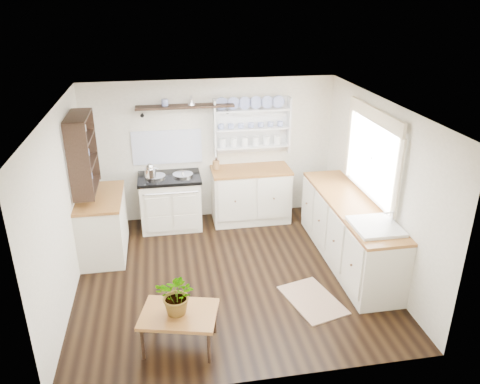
{
  "coord_description": "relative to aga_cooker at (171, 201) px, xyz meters",
  "views": [
    {
      "loc": [
        -0.78,
        -5.32,
        3.54
      ],
      "look_at": [
        0.19,
        0.25,
        1.1
      ],
      "focal_mm": 35.0,
      "sensor_mm": 36.0,
      "label": 1
    }
  ],
  "objects": [
    {
      "name": "belfast_sink",
      "position": [
        2.41,
        -2.22,
        0.36
      ],
      "size": [
        0.55,
        0.6,
        0.45
      ],
      "color": "white",
      "rests_on": "right_cabinets"
    },
    {
      "name": "utensil_crock",
      "position": [
        0.75,
        0.11,
        0.53
      ],
      "size": [
        0.11,
        0.11,
        0.13
      ],
      "primitive_type": "cylinder",
      "color": "brown",
      "rests_on": "back_cabinets"
    },
    {
      "name": "ceiling",
      "position": [
        0.71,
        -1.57,
        1.86
      ],
      "size": [
        4.0,
        3.8,
        0.01
      ],
      "primitive_type": "cube",
      "color": "white",
      "rests_on": "wall_back"
    },
    {
      "name": "back_cabinets",
      "position": [
        1.31,
        0.03,
        0.02
      ],
      "size": [
        1.27,
        0.63,
        0.9
      ],
      "color": "beige",
      "rests_on": "floor"
    },
    {
      "name": "window",
      "position": [
        2.66,
        -1.42,
        1.12
      ],
      "size": [
        0.08,
        1.55,
        1.22
      ],
      "color": "white",
      "rests_on": "wall_right"
    },
    {
      "name": "wall_back",
      "position": [
        0.71,
        0.33,
        0.71
      ],
      "size": [
        4.0,
        0.02,
        2.3
      ],
      "primitive_type": "cube",
      "color": "beige",
      "rests_on": "ground"
    },
    {
      "name": "floor_rug",
      "position": [
        1.64,
        -2.32,
        -0.44
      ],
      "size": [
        0.75,
        0.96,
        0.02
      ],
      "primitive_type": "cube",
      "rotation": [
        0.0,
        0.0,
        0.26
      ],
      "color": "brown",
      "rests_on": "floor"
    },
    {
      "name": "center_table",
      "position": [
        -0.02,
        -2.84,
        -0.06
      ],
      "size": [
        0.91,
        0.74,
        0.43
      ],
      "rotation": [
        0.0,
        0.0,
        -0.25
      ],
      "color": "brown",
      "rests_on": "floor"
    },
    {
      "name": "right_cabinets",
      "position": [
        2.41,
        -1.47,
        0.02
      ],
      "size": [
        0.62,
        2.43,
        0.9
      ],
      "color": "beige",
      "rests_on": "floor"
    },
    {
      "name": "wall_left",
      "position": [
        -1.29,
        -1.57,
        0.71
      ],
      "size": [
        0.02,
        3.8,
        2.3
      ],
      "primitive_type": "cube",
      "color": "beige",
      "rests_on": "ground"
    },
    {
      "name": "kettle",
      "position": [
        -0.28,
        -0.12,
        0.59
      ],
      "size": [
        0.17,
        0.17,
        0.21
      ],
      "primitive_type": null,
      "color": "silver",
      "rests_on": "aga_cooker"
    },
    {
      "name": "left_shelving",
      "position": [
        -1.13,
        -0.67,
        1.11
      ],
      "size": [
        0.28,
        0.8,
        1.05
      ],
      "primitive_type": "cube",
      "color": "black",
      "rests_on": "wall_left"
    },
    {
      "name": "potted_plant",
      "position": [
        -0.02,
        -2.84,
        0.22
      ],
      "size": [
        0.53,
        0.5,
        0.46
      ],
      "primitive_type": "imported",
      "rotation": [
        0.0,
        0.0,
        -0.46
      ],
      "color": "#3F7233",
      "rests_on": "center_table"
    },
    {
      "name": "left_cabinets",
      "position": [
        -0.99,
        -0.67,
        0.02
      ],
      "size": [
        0.62,
        1.13,
        0.9
      ],
      "color": "beige",
      "rests_on": "floor"
    },
    {
      "name": "plate_rack",
      "position": [
        1.36,
        0.29,
        1.11
      ],
      "size": [
        1.2,
        0.22,
        0.9
      ],
      "color": "white",
      "rests_on": "wall_back"
    },
    {
      "name": "high_shelf",
      "position": [
        0.31,
        0.21,
        1.46
      ],
      "size": [
        1.5,
        0.29,
        0.16
      ],
      "color": "black",
      "rests_on": "wall_back"
    },
    {
      "name": "floor",
      "position": [
        0.71,
        -1.57,
        -0.44
      ],
      "size": [
        4.0,
        3.8,
        0.01
      ],
      "primitive_type": "cube",
      "color": "black",
      "rests_on": "ground"
    },
    {
      "name": "wall_right",
      "position": [
        2.71,
        -1.57,
        0.71
      ],
      "size": [
        0.02,
        3.8,
        2.3
      ],
      "primitive_type": "cube",
      "color": "beige",
      "rests_on": "ground"
    },
    {
      "name": "aga_cooker",
      "position": [
        0.0,
        0.0,
        0.0
      ],
      "size": [
        0.97,
        0.68,
        0.9
      ],
      "color": "#ECE5CD",
      "rests_on": "floor"
    }
  ]
}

